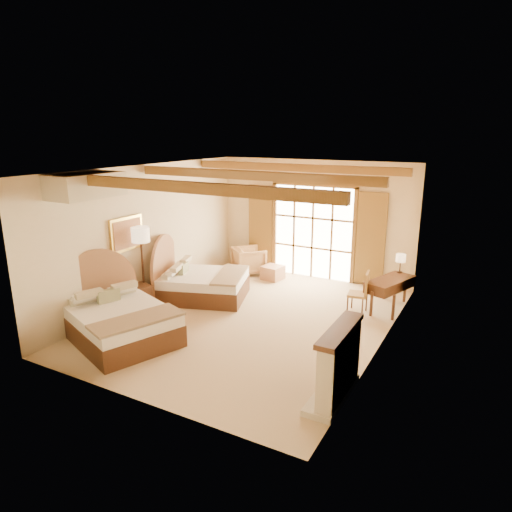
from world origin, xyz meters
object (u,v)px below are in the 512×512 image
Objects in this scene: bed_near at (115,318)px; armchair at (249,261)px; bed_far at (198,281)px; nightstand at (138,298)px; desk at (389,293)px.

bed_near is 4.92m from armchair.
bed_far is 4.17× the size of nightstand.
bed_far is 2.99× the size of armchair.
armchair is (0.17, 2.25, -0.03)m from bed_far.
nightstand is 0.42× the size of desk.
bed_far is (0.05, 2.67, -0.02)m from bed_near.
nightstand is (-0.65, -1.39, -0.11)m from bed_far.
desk is (4.28, 1.45, -0.02)m from bed_far.
desk is (4.11, -0.80, 0.00)m from armchair.
bed_far is at bearing 127.41° from armchair.
bed_near is 2.67m from bed_far.
bed_near reaches higher than desk.
bed_near reaches higher than bed_far.
bed_far is at bearing -142.07° from desk.
bed_far reaches higher than desk.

